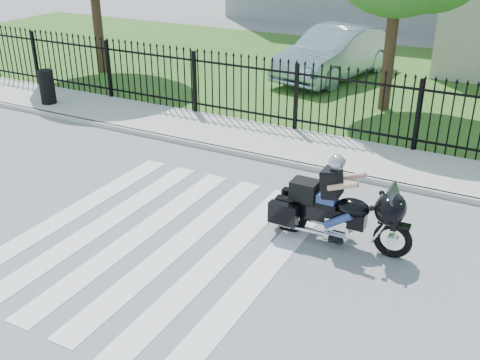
% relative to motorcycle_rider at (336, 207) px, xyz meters
% --- Properties ---
extents(ground, '(120.00, 120.00, 0.00)m').
position_rel_motorcycle_rider_xyz_m(ground, '(-2.68, -1.39, -0.67)').
color(ground, slate).
rests_on(ground, ground).
extents(crosswalk, '(5.00, 5.50, 0.01)m').
position_rel_motorcycle_rider_xyz_m(crosswalk, '(-2.68, -1.39, -0.67)').
color(crosswalk, silver).
rests_on(crosswalk, ground).
extents(sidewalk, '(40.00, 2.00, 0.12)m').
position_rel_motorcycle_rider_xyz_m(sidewalk, '(-2.68, 3.61, -0.61)').
color(sidewalk, '#ADAAA3').
rests_on(sidewalk, ground).
extents(curb, '(40.00, 0.12, 0.12)m').
position_rel_motorcycle_rider_xyz_m(curb, '(-2.68, 2.61, -0.61)').
color(curb, '#ADAAA3').
rests_on(curb, ground).
extents(grass_strip, '(40.00, 12.00, 0.02)m').
position_rel_motorcycle_rider_xyz_m(grass_strip, '(-2.68, 10.61, -0.66)').
color(grass_strip, '#2F591E').
rests_on(grass_strip, ground).
extents(iron_fence, '(26.00, 0.04, 1.80)m').
position_rel_motorcycle_rider_xyz_m(iron_fence, '(-2.68, 4.61, 0.23)').
color(iron_fence, black).
rests_on(iron_fence, ground).
extents(motorcycle_rider, '(2.48, 0.73, 1.64)m').
position_rel_motorcycle_rider_xyz_m(motorcycle_rider, '(0.00, 0.00, 0.00)').
color(motorcycle_rider, black).
rests_on(motorcycle_rider, ground).
extents(parked_car, '(2.82, 5.42, 1.70)m').
position_rel_motorcycle_rider_xyz_m(parked_car, '(-3.60, 10.18, 0.20)').
color(parked_car, '#90A5B5').
rests_on(parked_car, grass_strip).
extents(litter_bin, '(0.48, 0.48, 0.97)m').
position_rel_motorcycle_rider_xyz_m(litter_bin, '(-9.85, 3.23, -0.07)').
color(litter_bin, black).
rests_on(litter_bin, sidewalk).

